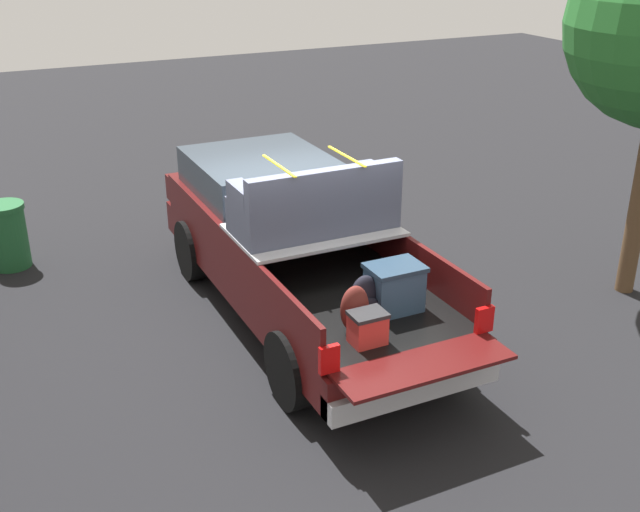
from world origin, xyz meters
The scene contains 3 objects.
ground_plane centered at (0.00, 0.00, 0.00)m, with size 40.00×40.00×0.00m, color black.
pickup_truck centered at (0.36, 0.00, 0.96)m, with size 6.05×2.06×2.23m.
trash_can centered at (3.30, 3.22, 0.50)m, with size 0.60×0.60×0.98m.
Camera 1 is at (-8.08, 3.61, 4.78)m, focal length 43.11 mm.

